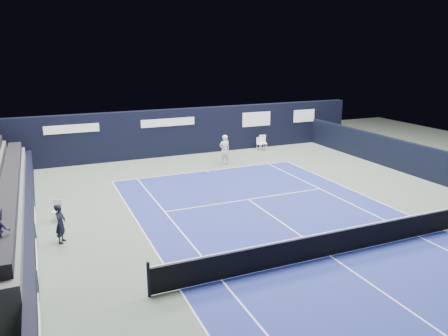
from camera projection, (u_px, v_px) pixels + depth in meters
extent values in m
plane|color=#516155|center=(299.00, 234.00, 16.94)|extent=(48.00, 48.00, 0.00)
cube|color=navy|center=(330.00, 256.00, 15.17)|extent=(10.97, 23.77, 0.01)
cube|color=black|center=(421.00, 161.00, 24.26)|extent=(0.30, 22.00, 1.80)
cube|color=white|center=(260.00, 144.00, 30.88)|extent=(0.50, 0.49, 0.04)
cube|color=white|center=(259.00, 140.00, 30.94)|extent=(0.38, 0.16, 0.47)
cylinder|color=white|center=(260.00, 146.00, 31.16)|extent=(0.02, 0.02, 0.41)
cylinder|color=white|center=(257.00, 147.00, 30.94)|extent=(0.02, 0.02, 0.41)
cylinder|color=white|center=(264.00, 147.00, 30.94)|extent=(0.02, 0.02, 0.41)
cylinder|color=white|center=(260.00, 148.00, 30.71)|extent=(0.02, 0.02, 0.41)
cube|color=white|center=(258.00, 139.00, 30.94)|extent=(0.33, 0.18, 0.30)
cube|color=white|center=(263.00, 143.00, 30.83)|extent=(0.55, 0.54, 0.04)
cube|color=white|center=(263.00, 139.00, 30.95)|extent=(0.46, 0.14, 0.55)
cylinder|color=white|center=(265.00, 146.00, 31.10)|extent=(0.03, 0.03, 0.49)
cylinder|color=white|center=(260.00, 146.00, 31.04)|extent=(0.03, 0.03, 0.49)
cylinder|color=white|center=(267.00, 147.00, 30.75)|extent=(0.03, 0.03, 0.49)
cylinder|color=white|center=(261.00, 147.00, 30.68)|extent=(0.03, 0.03, 0.49)
cube|color=white|center=(57.00, 212.00, 18.16)|extent=(0.51, 0.50, 0.04)
cube|color=white|center=(58.00, 205.00, 18.26)|extent=(0.37, 0.19, 0.47)
cylinder|color=white|center=(63.00, 215.00, 18.36)|extent=(0.02, 0.02, 0.41)
cylinder|color=white|center=(55.00, 215.00, 18.37)|extent=(0.02, 0.02, 0.41)
cylinder|color=white|center=(60.00, 218.00, 18.06)|extent=(0.02, 0.02, 0.41)
cylinder|color=white|center=(52.00, 218.00, 18.06)|extent=(0.02, 0.02, 0.41)
imported|color=black|center=(60.00, 223.00, 16.07)|extent=(0.55, 0.64, 1.50)
cube|color=white|center=(207.00, 171.00, 25.68)|extent=(10.97, 0.06, 0.00)
cube|color=white|center=(444.00, 231.00, 17.27)|extent=(0.06, 23.77, 0.00)
cube|color=white|center=(180.00, 289.00, 13.07)|extent=(0.06, 23.77, 0.00)
cube|color=white|center=(418.00, 236.00, 16.75)|extent=(0.06, 23.77, 0.00)
cube|color=white|center=(222.00, 280.00, 13.59)|extent=(0.06, 23.77, 0.00)
cube|color=white|center=(248.00, 199.00, 20.83)|extent=(8.23, 0.06, 0.00)
cube|color=white|center=(330.00, 256.00, 15.17)|extent=(0.06, 12.80, 0.00)
cube|color=white|center=(208.00, 171.00, 25.55)|extent=(0.06, 0.30, 0.00)
cylinder|color=black|center=(149.00, 279.00, 12.57)|extent=(0.10, 0.10, 1.10)
cube|color=black|center=(331.00, 244.00, 15.05)|extent=(12.80, 0.03, 0.86)
cube|color=white|center=(332.00, 232.00, 14.93)|extent=(12.80, 0.05, 0.06)
cube|color=black|center=(182.00, 132.00, 29.36)|extent=(26.00, 0.60, 3.10)
cube|color=silver|center=(72.00, 129.00, 26.19)|extent=(3.20, 0.02, 0.50)
cube|color=silver|center=(168.00, 122.00, 28.49)|extent=(3.60, 0.02, 0.50)
cube|color=silver|center=(256.00, 119.00, 31.03)|extent=(2.20, 0.02, 1.00)
cube|color=silver|center=(304.00, 116.00, 32.57)|extent=(1.80, 0.02, 0.90)
cube|color=black|center=(31.00, 221.00, 16.68)|extent=(0.30, 22.00, 1.20)
cube|color=silver|center=(40.00, 322.00, 10.55)|extent=(0.02, 2.00, 0.45)
cube|color=silver|center=(37.00, 260.00, 13.65)|extent=(0.02, 2.40, 0.45)
cube|color=silver|center=(35.00, 220.00, 16.74)|extent=(0.02, 2.00, 0.45)
cube|color=#4E4E51|center=(13.00, 209.00, 17.27)|extent=(0.90, 16.00, 1.65)
cube|color=black|center=(10.00, 185.00, 17.00)|extent=(0.63, 15.20, 0.40)
imported|color=#2E2C4A|center=(0.00, 229.00, 11.87)|extent=(0.59, 0.68, 1.19)
imported|color=white|center=(225.00, 150.00, 26.98)|extent=(0.69, 0.46, 1.85)
cylinder|color=black|center=(224.00, 149.00, 26.62)|extent=(0.03, 0.29, 0.13)
torus|color=black|center=(226.00, 148.00, 26.37)|extent=(0.30, 0.13, 0.29)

